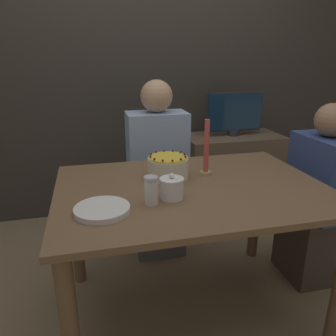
% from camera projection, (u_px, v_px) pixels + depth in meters
% --- Properties ---
extents(ground_plane, '(12.00, 12.00, 0.00)m').
position_uv_depth(ground_plane, '(189.00, 308.00, 1.87)').
color(ground_plane, '#8C7556').
extents(wall_behind, '(8.00, 0.05, 2.60)m').
position_uv_depth(wall_behind, '(143.00, 64.00, 2.74)').
color(wall_behind, '#38332D').
rests_on(wall_behind, ground_plane).
extents(dining_table, '(1.33, 0.94, 0.76)m').
position_uv_depth(dining_table, '(191.00, 208.00, 1.67)').
color(dining_table, brown).
rests_on(dining_table, ground_plane).
extents(cake, '(0.21, 0.21, 0.13)m').
position_uv_depth(cake, '(168.00, 167.00, 1.72)').
color(cake, '#EFE5CC').
rests_on(cake, dining_table).
extents(sugar_bowl, '(0.11, 0.11, 0.12)m').
position_uv_depth(sugar_bowl, '(172.00, 188.00, 1.47)').
color(sugar_bowl, white).
rests_on(sugar_bowl, dining_table).
extents(sugar_shaker, '(0.06, 0.06, 0.13)m').
position_uv_depth(sugar_shaker, '(151.00, 190.00, 1.41)').
color(sugar_shaker, white).
rests_on(sugar_shaker, dining_table).
extents(plate_stack, '(0.23, 0.23, 0.02)m').
position_uv_depth(plate_stack, '(102.00, 209.00, 1.35)').
color(plate_stack, white).
rests_on(plate_stack, dining_table).
extents(candle, '(0.06, 0.06, 0.30)m').
position_uv_depth(candle, '(206.00, 153.00, 1.74)').
color(candle, tan).
rests_on(candle, dining_table).
extents(person_man_blue_shirt, '(0.40, 0.34, 1.23)m').
position_uv_depth(person_man_blue_shirt, '(157.00, 180.00, 2.31)').
color(person_man_blue_shirt, '#595960').
rests_on(person_man_blue_shirt, ground_plane).
extents(person_woman_floral, '(0.34, 0.40, 1.12)m').
position_uv_depth(person_woman_floral, '(318.00, 207.00, 2.02)').
color(person_woman_floral, '#473D33').
rests_on(person_woman_floral, ground_plane).
extents(side_cabinet, '(0.85, 0.45, 0.71)m').
position_uv_depth(side_cabinet, '(231.00, 174.00, 2.96)').
color(side_cabinet, brown).
rests_on(side_cabinet, ground_plane).
extents(tv_monitor, '(0.51, 0.10, 0.37)m').
position_uv_depth(tv_monitor, '(234.00, 113.00, 2.79)').
color(tv_monitor, '#2D2D33').
rests_on(tv_monitor, side_cabinet).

